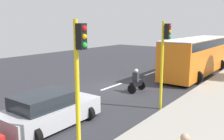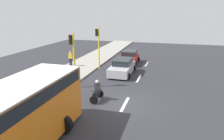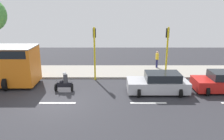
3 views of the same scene
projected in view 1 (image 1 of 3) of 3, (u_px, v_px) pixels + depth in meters
ground_plane at (112, 87)px, 17.19m from camera, size 40.00×60.00×0.10m
sidewalk at (216, 105)px, 13.07m from camera, size 4.00×60.00×0.15m
lane_stripe_north at (42, 111)px, 12.44m from camera, size 0.20×2.40×0.01m
lane_stripe_mid at (112, 87)px, 17.18m from camera, size 0.20×2.40×0.01m
lane_stripe_south at (151, 73)px, 21.91m from camera, size 0.20×2.40×0.01m
lane_stripe_far_south at (177, 64)px, 26.65m from camera, size 0.20×2.40×0.01m
car_silver at (49, 110)px, 10.43m from camera, size 2.36×4.38×1.52m
city_bus at (197, 53)px, 21.08m from camera, size 3.20×11.00×3.16m
motorcycle at (137, 82)px, 15.81m from camera, size 0.60×1.30×1.53m
traffic_light_corner at (79, 72)px, 7.34m from camera, size 0.49×0.24×4.50m
traffic_light_midblock at (164, 53)px, 12.11m from camera, size 0.49×0.24×4.50m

